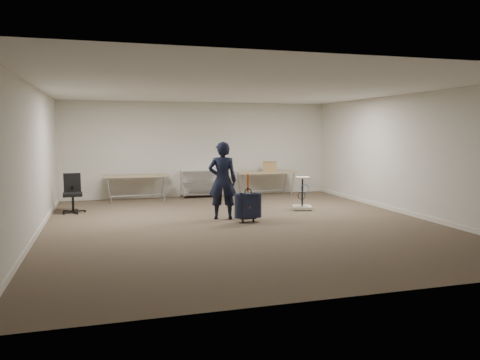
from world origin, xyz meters
name	(u,v)px	position (x,y,z in m)	size (l,w,h in m)	color
ground	(243,224)	(0.00, 0.00, 0.00)	(9.00, 9.00, 0.00)	#4C3D2E
room_shell	(226,211)	(0.00, 1.38, 0.05)	(8.00, 9.00, 9.00)	beige
folding_table_left	(137,177)	(-1.90, 3.95, 0.68)	(1.80, 0.75, 0.73)	#99825E
folding_table_right	(266,173)	(1.90, 3.95, 0.68)	(1.80, 0.75, 0.73)	#99825E
wire_shelf	(202,182)	(0.00, 4.20, 0.44)	(1.22, 0.47, 0.80)	silver
person	(222,181)	(-0.26, 0.69, 0.86)	(0.63, 0.41, 1.72)	black
suitcase	(248,206)	(0.17, 0.18, 0.35)	(0.38, 0.22, 1.04)	#161D32
office_chair	(73,201)	(-3.50, 2.48, 0.28)	(0.57, 0.57, 0.93)	black
equipment_cart	(302,201)	(1.95, 1.34, 0.21)	(0.56, 0.56, 0.82)	beige
cardboard_box	(270,167)	(2.02, 3.93, 0.88)	(0.41, 0.30, 0.30)	olive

